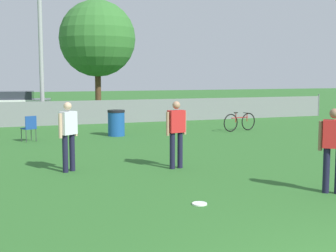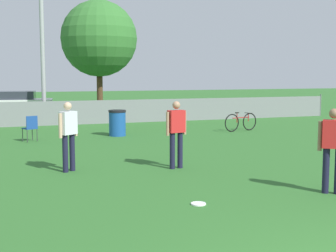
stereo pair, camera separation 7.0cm
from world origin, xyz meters
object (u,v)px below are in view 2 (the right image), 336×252
light_pole (42,27)px  bicycle_sideline (241,122)px  player_receiver_white (68,132)px  player_thrower_red (333,145)px  parked_car_white (16,102)px  frisbee_disc (198,204)px  tree_near_pole (99,39)px  folding_chair_sideline (31,127)px  trash_bin (117,123)px  player_defender_red (176,130)px

light_pole → bicycle_sideline: 10.13m
player_receiver_white → player_thrower_red: size_ratio=1.00×
parked_car_white → bicycle_sideline: bearing=-46.7°
player_receiver_white → frisbee_disc: bearing=-99.5°
tree_near_pole → parked_car_white: 6.66m
player_receiver_white → frisbee_disc: 4.17m
light_pole → folding_chair_sideline: size_ratio=8.34×
player_thrower_red → frisbee_disc: player_thrower_red is taller
player_thrower_red → parked_car_white: (-5.12, 21.54, -0.30)m
trash_bin → parked_car_white: size_ratio=0.22×
player_receiver_white → frisbee_disc: player_receiver_white is taller
trash_bin → parked_car_white: bearing=105.4°
player_thrower_red → parked_car_white: 22.14m
trash_bin → parked_car_white: parked_car_white is taller
folding_chair_sideline → trash_bin: size_ratio=0.91×
folding_chair_sideline → parked_car_white: (-0.08, 12.22, 0.14)m
parked_car_white → player_receiver_white: bearing=-79.5°
player_defender_red → folding_chair_sideline: size_ratio=1.86×
parked_car_white → light_pole: bearing=-71.8°
trash_bin → folding_chair_sideline: bearing=-171.7°
light_pole → frisbee_disc: size_ratio=27.10×
trash_bin → player_defender_red: bearing=-90.8°
player_thrower_red → tree_near_pole: bearing=131.3°
bicycle_sideline → player_receiver_white: bearing=-156.6°
light_pole → parked_car_white: (-1.06, 6.26, -3.79)m
player_thrower_red → light_pole: bearing=143.3°
trash_bin → player_receiver_white: bearing=-113.8°
light_pole → player_receiver_white: (-0.45, -11.45, -3.49)m
parked_car_white → trash_bin: bearing=-66.0°
player_thrower_red → frisbee_disc: 2.90m
bicycle_sideline → parked_car_white: size_ratio=0.38×
player_defender_red → bicycle_sideline: 8.11m
light_pole → bicycle_sideline: size_ratio=4.51×
light_pole → player_thrower_red: (4.06, -15.27, -3.49)m
player_receiver_white → player_defender_red: size_ratio=1.00×
bicycle_sideline → frisbee_disc: bearing=-135.5°
player_defender_red → trash_bin: bearing=79.0°
light_pole → trash_bin: size_ratio=7.63×
trash_bin → tree_near_pole: bearing=83.0°
tree_near_pole → trash_bin: size_ratio=6.41×
player_receiver_white → bicycle_sideline: size_ratio=1.01×
player_receiver_white → bicycle_sideline: bearing=1.1°
player_receiver_white → player_thrower_red: bearing=-75.6°
frisbee_disc → bicycle_sideline: bicycle_sideline is taller
tree_near_pole → player_defender_red: 14.88m
player_thrower_red → frisbee_disc: (-2.74, 0.16, -0.94)m
light_pole → bicycle_sideline: light_pole is taller
player_thrower_red → folding_chair_sideline: bearing=156.8°
player_thrower_red → bicycle_sideline: 10.06m
light_pole → player_receiver_white: 11.98m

